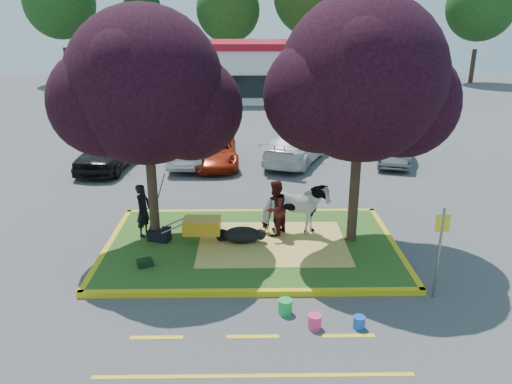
{
  "coord_description": "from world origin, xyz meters",
  "views": [
    {
      "loc": [
        -0.07,
        -12.97,
        6.31
      ],
      "look_at": [
        0.14,
        0.5,
        1.53
      ],
      "focal_mm": 35.0,
      "sensor_mm": 36.0,
      "label": 1
    }
  ],
  "objects_px": {
    "handler": "(143,210)",
    "wheelbarrow": "(203,226)",
    "car_silver": "(190,148)",
    "bucket_green": "(285,307)",
    "bucket_pink": "(315,322)",
    "calf": "(242,235)",
    "bucket_blue": "(359,322)",
    "sign_post": "(440,244)",
    "cow": "(295,209)",
    "car_black": "(109,150)"
  },
  "relations": [
    {
      "from": "wheelbarrow",
      "to": "bucket_blue",
      "type": "relative_size",
      "value": 6.89
    },
    {
      "from": "wheelbarrow",
      "to": "car_silver",
      "type": "height_order",
      "value": "car_silver"
    },
    {
      "from": "bucket_green",
      "to": "car_silver",
      "type": "relative_size",
      "value": 0.08
    },
    {
      "from": "calf",
      "to": "bucket_green",
      "type": "xyz_separation_m",
      "value": [
        1.0,
        -3.41,
        -0.21
      ]
    },
    {
      "from": "calf",
      "to": "bucket_blue",
      "type": "distance_m",
      "value": 4.74
    },
    {
      "from": "handler",
      "to": "bucket_green",
      "type": "relative_size",
      "value": 4.63
    },
    {
      "from": "handler",
      "to": "bucket_pink",
      "type": "relative_size",
      "value": 4.99
    },
    {
      "from": "calf",
      "to": "wheelbarrow",
      "type": "height_order",
      "value": "wheelbarrow"
    },
    {
      "from": "sign_post",
      "to": "bucket_green",
      "type": "relative_size",
      "value": 6.65
    },
    {
      "from": "wheelbarrow",
      "to": "bucket_pink",
      "type": "distance_m",
      "value": 4.9
    },
    {
      "from": "sign_post",
      "to": "car_silver",
      "type": "relative_size",
      "value": 0.52
    },
    {
      "from": "bucket_green",
      "to": "bucket_pink",
      "type": "xyz_separation_m",
      "value": [
        0.59,
        -0.58,
        -0.01
      ]
    },
    {
      "from": "bucket_blue",
      "to": "wheelbarrow",
      "type": "bearing_deg",
      "value": 132.12
    },
    {
      "from": "bucket_green",
      "to": "handler",
      "type": "bearing_deg",
      "value": 134.35
    },
    {
      "from": "handler",
      "to": "sign_post",
      "type": "bearing_deg",
      "value": -95.78
    },
    {
      "from": "sign_post",
      "to": "car_silver",
      "type": "distance_m",
      "value": 13.43
    },
    {
      "from": "calf",
      "to": "bucket_pink",
      "type": "xyz_separation_m",
      "value": [
        1.58,
        -3.98,
        -0.23
      ]
    },
    {
      "from": "cow",
      "to": "bucket_blue",
      "type": "height_order",
      "value": "cow"
    },
    {
      "from": "handler",
      "to": "bucket_pink",
      "type": "xyz_separation_m",
      "value": [
        4.48,
        -4.56,
        -0.78
      ]
    },
    {
      "from": "sign_post",
      "to": "bucket_pink",
      "type": "xyz_separation_m",
      "value": [
        -2.98,
        -1.21,
        -1.22
      ]
    },
    {
      "from": "sign_post",
      "to": "bucket_pink",
      "type": "relative_size",
      "value": 7.18
    },
    {
      "from": "calf",
      "to": "bucket_pink",
      "type": "height_order",
      "value": "calf"
    },
    {
      "from": "wheelbarrow",
      "to": "bucket_pink",
      "type": "relative_size",
      "value": 6.04
    },
    {
      "from": "sign_post",
      "to": "bucket_blue",
      "type": "xyz_separation_m",
      "value": [
        -2.03,
        -1.22,
        -1.24
      ]
    },
    {
      "from": "cow",
      "to": "bucket_blue",
      "type": "xyz_separation_m",
      "value": [
        0.99,
        -4.49,
        -0.83
      ]
    },
    {
      "from": "calf",
      "to": "sign_post",
      "type": "bearing_deg",
      "value": -55.66
    },
    {
      "from": "calf",
      "to": "bucket_blue",
      "type": "height_order",
      "value": "calf"
    },
    {
      "from": "bucket_green",
      "to": "car_black",
      "type": "xyz_separation_m",
      "value": [
        -6.88,
        11.49,
        0.62
      ]
    },
    {
      "from": "bucket_pink",
      "to": "calf",
      "type": "bearing_deg",
      "value": 111.69
    },
    {
      "from": "wheelbarrow",
      "to": "car_silver",
      "type": "relative_size",
      "value": 0.44
    },
    {
      "from": "handler",
      "to": "bucket_blue",
      "type": "distance_m",
      "value": 7.15
    },
    {
      "from": "cow",
      "to": "sign_post",
      "type": "bearing_deg",
      "value": -137.92
    },
    {
      "from": "calf",
      "to": "handler",
      "type": "xyz_separation_m",
      "value": [
        -2.9,
        0.58,
        0.55
      ]
    },
    {
      "from": "sign_post",
      "to": "bucket_pink",
      "type": "height_order",
      "value": "sign_post"
    },
    {
      "from": "handler",
      "to": "bucket_blue",
      "type": "bearing_deg",
      "value": -111.7
    },
    {
      "from": "handler",
      "to": "wheelbarrow",
      "type": "distance_m",
      "value": 1.86
    },
    {
      "from": "handler",
      "to": "bucket_blue",
      "type": "xyz_separation_m",
      "value": [
        5.43,
        -4.57,
        -0.8
      ]
    },
    {
      "from": "wheelbarrow",
      "to": "sign_post",
      "type": "height_order",
      "value": "sign_post"
    },
    {
      "from": "bucket_blue",
      "to": "car_silver",
      "type": "relative_size",
      "value": 0.06
    },
    {
      "from": "calf",
      "to": "bucket_green",
      "type": "bearing_deg",
      "value": -98.06
    },
    {
      "from": "calf",
      "to": "wheelbarrow",
      "type": "relative_size",
      "value": 0.56
    },
    {
      "from": "bucket_green",
      "to": "car_black",
      "type": "distance_m",
      "value": 13.41
    },
    {
      "from": "cow",
      "to": "bucket_pink",
      "type": "height_order",
      "value": "cow"
    },
    {
      "from": "bucket_green",
      "to": "car_black",
      "type": "height_order",
      "value": "car_black"
    },
    {
      "from": "bucket_blue",
      "to": "car_black",
      "type": "relative_size",
      "value": 0.06
    },
    {
      "from": "cow",
      "to": "handler",
      "type": "height_order",
      "value": "cow"
    },
    {
      "from": "car_silver",
      "to": "wheelbarrow",
      "type": "bearing_deg",
      "value": 99.68
    },
    {
      "from": "bucket_green",
      "to": "bucket_blue",
      "type": "xyz_separation_m",
      "value": [
        1.54,
        -0.59,
        -0.03
      ]
    },
    {
      "from": "car_black",
      "to": "handler",
      "type": "bearing_deg",
      "value": -63.01
    },
    {
      "from": "wheelbarrow",
      "to": "bucket_green",
      "type": "distance_m",
      "value": 4.1
    }
  ]
}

